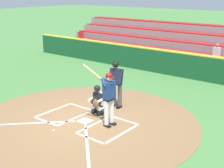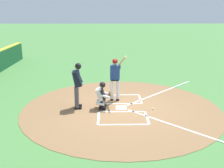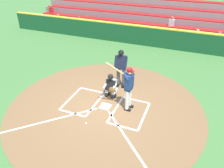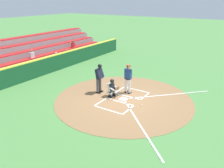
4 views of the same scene
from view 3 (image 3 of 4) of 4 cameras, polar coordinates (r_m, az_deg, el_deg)
name	(u,v)px [view 3 (image 3 of 4)]	position (r m, az deg, el deg)	size (l,w,h in m)	color
ground_plane	(105,107)	(9.12, -1.75, -5.91)	(120.00, 120.00, 0.00)	#4C8442
dirt_circle	(105,107)	(9.12, -1.75, -5.88)	(8.00, 8.00, 0.01)	olive
home_plate_and_chalk	(96,119)	(8.49, -4.14, -9.13)	(7.93, 4.91, 0.01)	white
batter	(129,86)	(8.41, 4.34, -0.42)	(0.98, 0.64, 2.13)	white
catcher	(111,85)	(9.39, -0.26, -0.32)	(0.59, 0.63, 1.13)	black
plate_umpire	(121,66)	(9.94, 2.38, 4.73)	(0.60, 0.43, 1.86)	#4C4C51
baseball	(86,123)	(8.31, -6.77, -10.13)	(0.07, 0.07, 0.07)	white
backstop_wall	(150,36)	(15.25, 9.75, 12.15)	(22.00, 0.36, 1.31)	#19512D
bleacher_stand	(160,21)	(18.26, 12.28, 15.69)	(20.00, 4.25, 2.33)	gray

